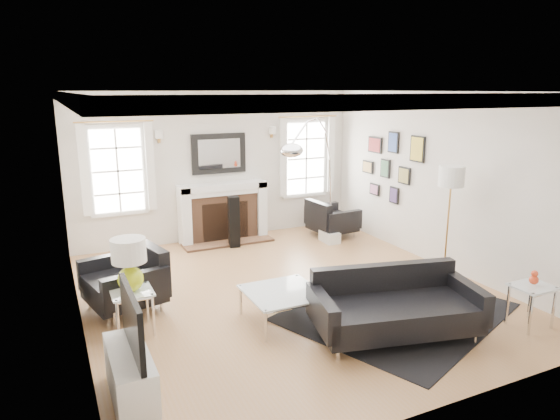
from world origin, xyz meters
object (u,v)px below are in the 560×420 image
armchair_left (129,281)px  armchair_right (330,220)px  coffee_table (283,294)px  gourd_lamp (129,261)px  fireplace (223,213)px  sofa (394,307)px  arc_floor_lamp (313,181)px

armchair_left → armchair_right: size_ratio=1.24×
armchair_left → armchair_right: (4.11, 1.75, -0.04)m
coffee_table → gourd_lamp: (-1.73, 0.50, 0.53)m
fireplace → armchair_right: size_ratio=1.80×
sofa → gourd_lamp: size_ratio=3.25×
coffee_table → gourd_lamp: size_ratio=1.39×
sofa → gourd_lamp: bearing=153.8°
armchair_left → arc_floor_lamp: (3.18, 0.79, 0.96)m
gourd_lamp → arc_floor_lamp: arc_floor_lamp is taller
armchair_right → coffee_table: size_ratio=1.06×
sofa → armchair_right: sofa is taller
fireplace → sofa: fireplace is taller
armchair_left → arc_floor_lamp: size_ratio=0.48×
fireplace → gourd_lamp: 3.82m
armchair_right → coffee_table: 3.83m
sofa → armchair_right: bearing=69.7°
coffee_table → armchair_left: bearing=144.1°
sofa → gourd_lamp: gourd_lamp is taller
fireplace → arc_floor_lamp: 2.07m
fireplace → sofa: 4.50m
gourd_lamp → arc_floor_lamp: 3.61m
fireplace → arc_floor_lamp: bearing=-56.7°
fireplace → coffee_table: (-0.47, -3.60, -0.18)m
coffee_table → fireplace: bearing=82.6°
sofa → coffee_table: bearing=140.0°
sofa → arc_floor_lamp: size_ratio=0.85×
coffee_table → gourd_lamp: bearing=164.0°
armchair_left → gourd_lamp: 0.88m
armchair_right → gourd_lamp: gourd_lamp is taller
fireplace → sofa: bearing=-82.8°
fireplace → coffee_table: bearing=-97.4°
fireplace → gourd_lamp: (-2.20, -3.10, 0.35)m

